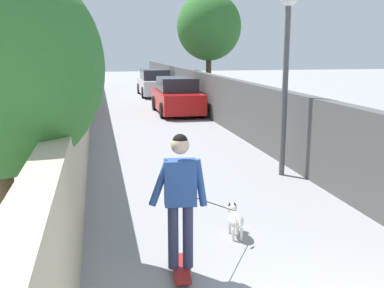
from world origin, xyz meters
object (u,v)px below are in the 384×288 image
skateboard (181,268)px  person_skateboarder (180,191)px  lamp_post (287,49)px  car_far (155,84)px  dog (235,219)px  tree_right_near (209,27)px  car_near (177,97)px

skateboard → person_skateboarder: person_skateboarder is taller
lamp_post → skateboard: size_ratio=4.85×
car_far → dog: bearing=176.1°
person_skateboarder → car_far: (21.83, -2.40, -0.35)m
tree_right_near → skateboard: bearing=165.1°
lamp_post → skateboard: bearing=143.2°
tree_right_near → lamp_post: bearing=173.8°
lamp_post → car_far: (17.81, 0.60, -2.02)m
lamp_post → car_near: lamp_post is taller
tree_right_near → lamp_post: (-12.39, 1.35, -1.00)m
lamp_post → car_near: 10.32m
tree_right_near → person_skateboarder: bearing=165.1°
car_near → dog: bearing=173.9°
tree_right_near → car_near: tree_right_near is taller
dog → car_far: size_ratio=0.30×
person_skateboarder → car_far: person_skateboarder is taller
tree_right_near → car_far: bearing=19.8°
lamp_post → person_skateboarder: 5.28m
car_near → skateboard: bearing=170.3°
tree_right_near → skateboard: tree_right_near is taller
car_near → car_far: size_ratio=0.94×
person_skateboarder → car_far: bearing=-6.3°
tree_right_near → person_skateboarder: size_ratio=3.17×
person_skateboarder → tree_right_near: bearing=-14.9°
skateboard → car_far: (21.83, -2.40, 0.65)m
car_far → tree_right_near: bearing=-160.2°
lamp_post → skateboard: 5.68m
skateboard → car_far: car_far is taller
lamp_post → dog: 4.39m
tree_right_near → dog: bearing=167.7°
lamp_post → dog: bearing=146.6°
skateboard → dog: size_ratio=0.63×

